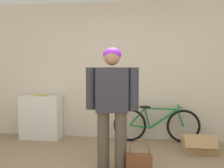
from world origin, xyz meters
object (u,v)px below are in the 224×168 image
(handbag, at_px, (139,162))
(person, at_px, (112,100))
(banana, at_px, (40,95))
(bicycle, at_px, (156,124))
(cardboard_box, at_px, (199,144))

(handbag, bearing_deg, person, 170.43)
(banana, relative_size, handbag, 0.75)
(person, bearing_deg, banana, 132.17)
(banana, distance_m, handbag, 2.48)
(bicycle, height_order, banana, banana)
(banana, relative_size, cardboard_box, 0.64)
(bicycle, height_order, handbag, bicycle)
(person, height_order, handbag, person)
(person, height_order, cardboard_box, person)
(person, distance_m, cardboard_box, 1.81)
(bicycle, distance_m, handbag, 1.46)
(handbag, distance_m, cardboard_box, 1.38)
(banana, bearing_deg, person, -40.52)
(banana, xyz_separation_m, cardboard_box, (2.87, -0.39, -0.72))
(handbag, bearing_deg, banana, 144.10)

